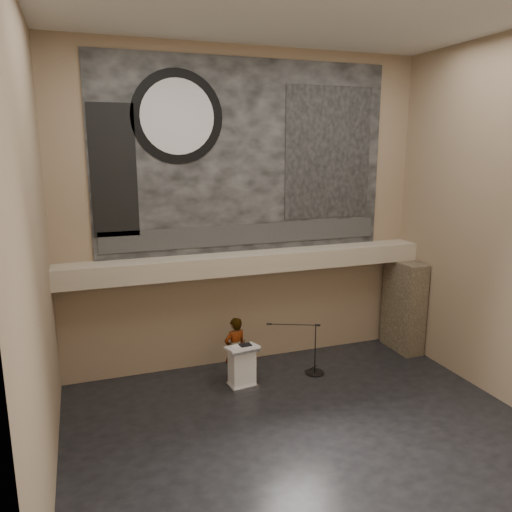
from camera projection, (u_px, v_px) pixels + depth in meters
name	position (u px, v px, depth m)	size (l,w,h in m)	color
floor	(306.00, 432.00, 10.71)	(10.00, 10.00, 0.00)	black
ceiling	(316.00, 2.00, 8.87)	(10.00, 10.00, 0.00)	silver
wall_back	(246.00, 212.00, 13.47)	(10.00, 0.02, 8.50)	#8E785A
wall_front	(452.00, 292.00, 6.11)	(10.00, 0.02, 8.50)	#8E785A
wall_left	(34.00, 255.00, 8.15)	(0.02, 8.00, 8.50)	#8E785A
wall_right	(508.00, 224.00, 11.42)	(0.02, 8.00, 8.50)	#8E785A
soffit	(251.00, 262.00, 13.38)	(10.00, 0.80, 0.50)	tan
sprinkler_left	(193.00, 278.00, 12.87)	(0.04, 0.04, 0.06)	#B2893D
sprinkler_right	(315.00, 267.00, 14.02)	(0.04, 0.04, 0.06)	#B2893D
banner	(246.00, 158.00, 13.13)	(8.00, 0.05, 5.00)	black
banner_text_strip	(247.00, 234.00, 13.53)	(7.76, 0.02, 0.55)	#2A2A2A
banner_clock_rim	(177.00, 117.00, 12.29)	(2.30, 2.30, 0.02)	black
banner_clock_face	(178.00, 117.00, 12.27)	(1.84, 1.84, 0.02)	silver
banner_building_print	(328.00, 153.00, 13.85)	(2.60, 0.02, 3.60)	black
banner_brick_print	(113.00, 171.00, 12.05)	(1.10, 0.02, 3.20)	black
stone_pier	(404.00, 306.00, 14.83)	(0.60, 1.40, 2.70)	#433829
lectern	(242.00, 366.00, 12.59)	(0.84, 0.64, 1.14)	silver
binder	(246.00, 345.00, 12.49)	(0.29, 0.23, 0.04)	black
papers	(237.00, 347.00, 12.43)	(0.21, 0.29, 0.01)	silver
speaker_person	(235.00, 349.00, 12.89)	(0.63, 0.41, 1.72)	white
mic_stand	(313.00, 366.00, 13.43)	(1.46, 0.79, 1.41)	black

